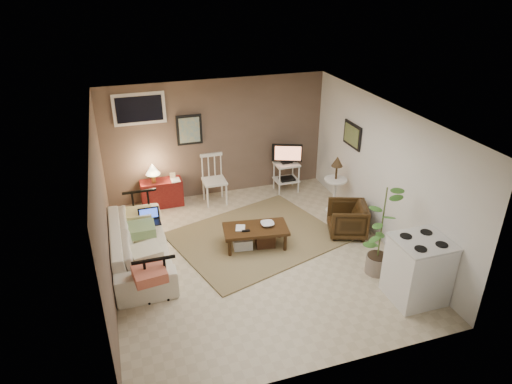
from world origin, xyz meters
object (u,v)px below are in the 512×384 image
object	(u,v)px
tv_stand	(287,167)
potted_plant	(382,228)
coffee_table	(255,236)
spindle_chair	(214,181)
red_console	(161,191)
stove	(418,269)
sofa	(139,239)
armchair	(347,218)
side_table	(336,178)

from	to	relation	value
tv_stand	potted_plant	bearing A→B (deg)	-84.77
coffee_table	spindle_chair	distance (m)	1.88
red_console	spindle_chair	bearing A→B (deg)	-9.32
red_console	stove	xyz separation A→B (m)	(3.10, -3.97, 0.16)
potted_plant	red_console	bearing A→B (deg)	131.49
sofa	potted_plant	distance (m)	3.77
coffee_table	armchair	world-z (taller)	armchair
coffee_table	sofa	world-z (taller)	sofa
armchair	potted_plant	world-z (taller)	potted_plant
coffee_table	potted_plant	bearing A→B (deg)	-38.35
side_table	armchair	xyz separation A→B (m)	(-0.17, -0.84, -0.38)
sofa	armchair	xyz separation A→B (m)	(3.57, -0.26, -0.11)
potted_plant	stove	bearing A→B (deg)	-73.67
red_console	sofa	bearing A→B (deg)	-107.21
red_console	armchair	size ratio (longest dim) A/B	1.42
side_table	stove	world-z (taller)	side_table
tv_stand	potted_plant	xyz separation A→B (m)	(0.29, -3.14, 0.25)
tv_stand	potted_plant	world-z (taller)	potted_plant
red_console	side_table	world-z (taller)	side_table
stove	spindle_chair	bearing A→B (deg)	118.43
side_table	stove	bearing A→B (deg)	-91.24
coffee_table	tv_stand	size ratio (longest dim) A/B	1.09
spindle_chair	stove	bearing A→B (deg)	-61.57
armchair	spindle_chair	bearing A→B (deg)	-115.08
red_console	spindle_chair	world-z (taller)	spindle_chair
sofa	tv_stand	xyz separation A→B (m)	(3.18, 1.72, 0.12)
potted_plant	spindle_chair	bearing A→B (deg)	120.83
side_table	potted_plant	distance (m)	2.02
armchair	stove	world-z (taller)	stove
spindle_chair	side_table	distance (m)	2.40
coffee_table	red_console	world-z (taller)	red_console
spindle_chair	sofa	bearing A→B (deg)	-133.89
spindle_chair	tv_stand	size ratio (longest dim) A/B	0.94
coffee_table	side_table	size ratio (longest dim) A/B	0.99
spindle_chair	stove	world-z (taller)	spindle_chair
coffee_table	stove	distance (m)	2.66
potted_plant	side_table	bearing A→B (deg)	82.56
coffee_table	tv_stand	xyz separation A→B (m)	(1.30, 1.89, 0.33)
spindle_chair	potted_plant	xyz separation A→B (m)	(1.85, -3.10, 0.34)
coffee_table	stove	size ratio (longest dim) A/B	1.17
sofa	stove	distance (m)	4.24
side_table	potted_plant	xyz separation A→B (m)	(-0.26, -2.00, 0.09)
red_console	coffee_table	bearing A→B (deg)	-57.03
stove	potted_plant	bearing A→B (deg)	106.33
spindle_chair	potted_plant	world-z (taller)	potted_plant
spindle_chair	side_table	bearing A→B (deg)	-27.57
stove	sofa	bearing A→B (deg)	150.07
spindle_chair	stove	xyz separation A→B (m)	(2.05, -3.80, 0.02)
spindle_chair	side_table	xyz separation A→B (m)	(2.11, -1.10, 0.25)
spindle_chair	stove	distance (m)	4.32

